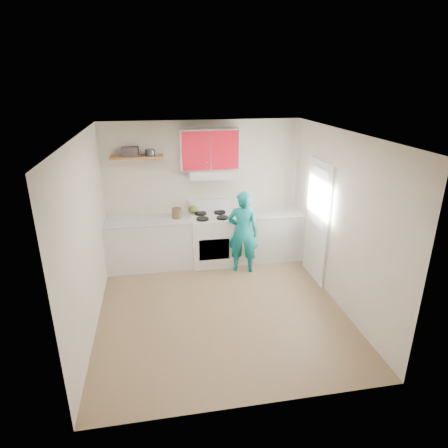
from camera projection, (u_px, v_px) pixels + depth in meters
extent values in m
plane|color=brown|center=(221.00, 308.00, 5.82)|extent=(3.80, 3.80, 0.00)
cube|color=white|center=(220.00, 134.00, 4.89)|extent=(3.60, 3.80, 0.04)
cube|color=beige|center=(203.00, 192.00, 7.10)|extent=(3.60, 0.04, 2.60)
cube|color=beige|center=(254.00, 301.00, 3.61)|extent=(3.60, 0.04, 2.60)
cube|color=beige|center=(87.00, 237.00, 5.06)|extent=(0.04, 3.80, 2.60)
cube|color=beige|center=(340.00, 221.00, 5.65)|extent=(0.04, 3.80, 2.60)
cube|color=white|center=(318.00, 222.00, 6.39)|extent=(0.05, 0.85, 2.05)
cube|color=white|center=(318.00, 198.00, 6.23)|extent=(0.01, 0.55, 0.95)
cube|color=silver|center=(150.00, 244.00, 6.96)|extent=(1.52, 0.60, 0.90)
cube|color=silver|center=(265.00, 236.00, 7.32)|extent=(1.32, 0.60, 0.90)
cube|color=white|center=(212.00, 239.00, 7.12)|extent=(0.76, 0.65, 0.92)
cube|color=silver|center=(210.00, 173.00, 6.78)|extent=(0.76, 0.44, 0.15)
cube|color=#B7101E|center=(209.00, 149.00, 6.68)|extent=(1.02, 0.33, 0.70)
cube|color=brown|center=(137.00, 157.00, 6.52)|extent=(0.90, 0.30, 0.04)
cube|color=#433B3D|center=(130.00, 151.00, 6.50)|extent=(0.29, 0.22, 0.15)
cylinder|color=#333D4C|center=(150.00, 153.00, 6.51)|extent=(0.18, 0.18, 0.10)
ellipsoid|color=#5F711F|center=(193.00, 209.00, 7.11)|extent=(0.21, 0.21, 0.15)
cylinder|color=brown|center=(177.00, 214.00, 6.84)|extent=(0.19, 0.19, 0.21)
cube|color=olive|center=(243.00, 215.00, 7.08)|extent=(0.32, 0.25, 0.02)
cube|color=red|center=(287.00, 212.00, 7.23)|extent=(0.39, 0.36, 0.01)
imported|color=#0D7879|center=(243.00, 232.00, 6.70)|extent=(0.62, 0.50, 1.49)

